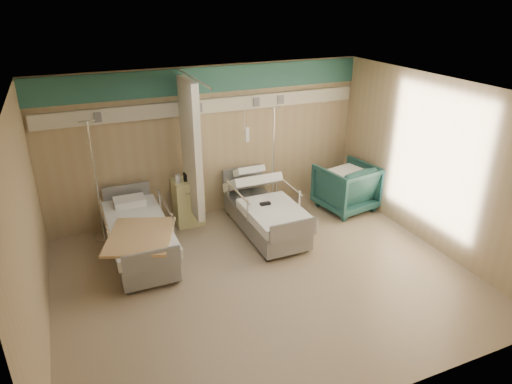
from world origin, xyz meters
TOP-DOWN VIEW (x-y plane):
  - ground at (0.00, 0.00)m, footprint 6.00×5.00m
  - room_walls at (-0.03, 0.25)m, footprint 6.04×5.04m
  - bed_right at (0.60, 1.30)m, footprint 1.00×2.16m
  - bed_left at (-1.60, 1.30)m, footprint 1.00×2.16m
  - bedside_cabinet at (-0.55, 2.20)m, footprint 0.50×0.48m
  - visitor_armchair at (2.45, 1.56)m, footprint 1.14×1.16m
  - waffle_blanket at (2.43, 1.52)m, footprint 0.78×0.72m
  - iv_stand_right at (1.10, 2.06)m, footprint 0.37×0.37m
  - iv_stand_left at (-2.08, 2.25)m, footprint 0.38×0.38m
  - call_remote at (0.52, 1.13)m, footprint 0.18×0.09m
  - tan_blanket at (-1.64, 0.84)m, footprint 1.25×1.39m
  - toiletry_bag at (-0.49, 2.19)m, footprint 0.26×0.20m
  - white_cup at (-0.71, 2.16)m, footprint 0.12×0.12m

SIDE VIEW (x-z plane):
  - ground at x=0.00m, z-range 0.00..0.00m
  - bed_right at x=0.60m, z-range 0.00..0.63m
  - bed_left at x=-1.60m, z-range 0.00..0.63m
  - iv_stand_right at x=1.10m, z-range -0.61..1.46m
  - bedside_cabinet at x=-0.55m, z-range 0.00..0.85m
  - iv_stand_left at x=-2.08m, z-range -0.62..1.48m
  - visitor_armchair at x=2.45m, z-range 0.00..0.93m
  - tan_blanket at x=-1.64m, z-range 0.63..0.67m
  - call_remote at x=0.52m, z-range 0.63..0.67m
  - toiletry_bag at x=-0.49m, z-range 0.85..0.98m
  - white_cup at x=-0.71m, z-range 0.85..0.99m
  - waffle_blanket at x=2.43m, z-range 0.93..1.00m
  - room_walls at x=-0.03m, z-range 0.45..3.27m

